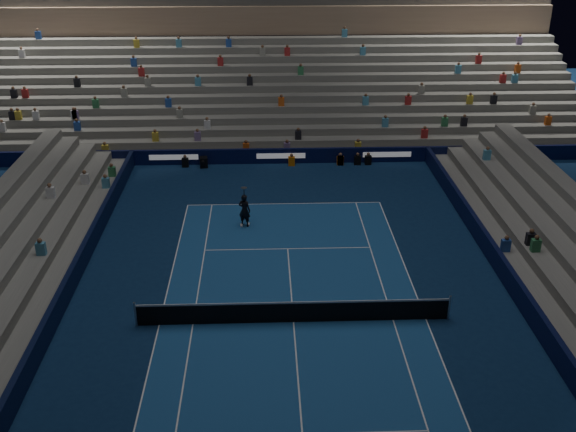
# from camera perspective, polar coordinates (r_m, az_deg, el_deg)

# --- Properties ---
(ground) EXTENTS (90.00, 90.00, 0.00)m
(ground) POSITION_cam_1_polar(r_m,az_deg,el_deg) (27.81, 0.47, -9.03)
(ground) COLOR #0B2144
(ground) RESTS_ON ground
(court_surface) EXTENTS (10.97, 23.77, 0.01)m
(court_surface) POSITION_cam_1_polar(r_m,az_deg,el_deg) (27.80, 0.47, -9.02)
(court_surface) COLOR navy
(court_surface) RESTS_ON ground
(sponsor_barrier_far) EXTENTS (44.00, 0.25, 1.00)m
(sponsor_barrier_far) POSITION_cam_1_polar(r_m,az_deg,el_deg) (44.15, -0.61, 5.15)
(sponsor_barrier_far) COLOR #080D33
(sponsor_barrier_far) RESTS_ON ground
(sponsor_barrier_east) EXTENTS (0.25, 37.00, 1.00)m
(sponsor_barrier_east) POSITION_cam_1_polar(r_m,az_deg,el_deg) (29.55, 19.78, -7.30)
(sponsor_barrier_east) COLOR #080E32
(sponsor_barrier_east) RESTS_ON ground
(sponsor_barrier_west) EXTENTS (0.25, 37.00, 1.00)m
(sponsor_barrier_west) POSITION_cam_1_polar(r_m,az_deg,el_deg) (28.82, -19.38, -8.11)
(sponsor_barrier_west) COLOR black
(sponsor_barrier_west) RESTS_ON ground
(grandstand_main) EXTENTS (44.00, 15.20, 11.20)m
(grandstand_main) POSITION_cam_1_polar(r_m,az_deg,el_deg) (52.33, -0.92, 11.65)
(grandstand_main) COLOR slate
(grandstand_main) RESTS_ON ground
(tennis_net) EXTENTS (12.90, 0.10, 1.10)m
(tennis_net) POSITION_cam_1_polar(r_m,az_deg,el_deg) (27.53, 0.47, -8.16)
(tennis_net) COLOR #B2B2B7
(tennis_net) RESTS_ON ground
(tennis_player) EXTENTS (0.78, 0.67, 1.82)m
(tennis_player) POSITION_cam_1_polar(r_m,az_deg,el_deg) (35.31, -3.72, 0.49)
(tennis_player) COLOR black
(tennis_player) RESTS_ON ground
(broadcast_camera) EXTENTS (0.56, 0.99, 0.66)m
(broadcast_camera) POSITION_cam_1_polar(r_m,az_deg,el_deg) (43.84, -7.19, 4.57)
(broadcast_camera) COLOR black
(broadcast_camera) RESTS_ON ground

